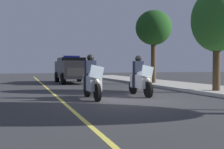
# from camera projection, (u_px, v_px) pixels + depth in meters

# --- Properties ---
(ground_plane) EXTENTS (80.00, 80.00, 0.00)m
(ground_plane) POSITION_uv_depth(u_px,v_px,m) (127.00, 100.00, 9.88)
(ground_plane) COLOR #333335
(curb_strip) EXTENTS (48.00, 0.24, 0.15)m
(curb_strip) POSITION_uv_depth(u_px,v_px,m) (214.00, 94.00, 11.16)
(curb_strip) COLOR #B7B5AD
(curb_strip) RESTS_ON ground
(lane_stripe_center) EXTENTS (48.00, 0.12, 0.01)m
(lane_stripe_center) POSITION_uv_depth(u_px,v_px,m) (64.00, 103.00, 9.13)
(lane_stripe_center) COLOR #E0D14C
(lane_stripe_center) RESTS_ON ground
(police_motorcycle_lead_left) EXTENTS (2.14, 0.56, 1.72)m
(police_motorcycle_lead_left) POSITION_uv_depth(u_px,v_px,m) (92.00, 81.00, 10.12)
(police_motorcycle_lead_left) COLOR black
(police_motorcycle_lead_left) RESTS_ON ground
(police_motorcycle_lead_right) EXTENTS (2.14, 0.56, 1.72)m
(police_motorcycle_lead_right) POSITION_uv_depth(u_px,v_px,m) (140.00, 79.00, 11.28)
(police_motorcycle_lead_right) COLOR black
(police_motorcycle_lead_right) RESTS_ON ground
(police_suv) EXTENTS (4.93, 2.13, 2.05)m
(police_suv) POSITION_uv_depth(u_px,v_px,m) (72.00, 69.00, 19.90)
(police_suv) COLOR black
(police_suv) RESTS_ON ground
(tree_mid_block) EXTENTS (2.41, 2.41, 4.85)m
(tree_mid_block) POSITION_uv_depth(u_px,v_px,m) (217.00, 21.00, 12.57)
(tree_mid_block) COLOR #42301E
(tree_mid_block) RESTS_ON sidewalk_strip
(tree_far_back) EXTENTS (2.53, 2.53, 5.09)m
(tree_far_back) POSITION_uv_depth(u_px,v_px,m) (154.00, 28.00, 18.64)
(tree_far_back) COLOR #42301E
(tree_far_back) RESTS_ON sidewalk_strip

